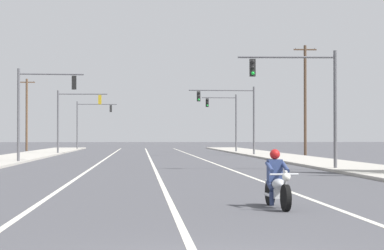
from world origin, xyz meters
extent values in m
cube|color=beige|center=(-0.15, 45.00, 0.00)|extent=(0.16, 100.00, 0.01)
cube|color=beige|center=(-3.62, 45.00, 0.00)|extent=(0.16, 100.00, 0.01)
cube|color=beige|center=(3.85, 45.00, 0.00)|extent=(0.16, 100.00, 0.01)
cube|color=#ADA89E|center=(10.71, 40.00, 0.07)|extent=(4.40, 110.00, 0.14)
cylinder|color=black|center=(2.50, 7.62, 0.32)|extent=(0.16, 0.65, 0.64)
cylinder|color=black|center=(2.39, 9.17, 0.32)|extent=(0.16, 0.65, 0.64)
cylinder|color=silver|center=(2.49, 7.72, 0.64)|extent=(0.09, 0.33, 0.68)
sphere|color=white|center=(2.50, 7.57, 0.82)|extent=(0.20, 0.20, 0.20)
cylinder|color=silver|center=(2.49, 7.77, 0.87)|extent=(0.70, 0.09, 0.04)
ellipsoid|color=#B7BABF|center=(2.45, 8.28, 0.60)|extent=(0.36, 0.58, 0.28)
cube|color=silver|center=(2.44, 8.40, 0.37)|extent=(0.27, 0.46, 0.24)
cube|color=black|center=(2.42, 8.72, 0.54)|extent=(0.31, 0.54, 0.12)
cube|color=#B7BABF|center=(2.39, 9.12, 0.62)|extent=(0.22, 0.37, 0.08)
cylinder|color=silver|center=(2.28, 8.79, 0.30)|extent=(0.12, 0.55, 0.08)
cube|color=navy|center=(2.42, 8.68, 0.92)|extent=(0.38, 0.26, 0.56)
sphere|color=#B21919|center=(2.43, 8.66, 1.33)|extent=(0.26, 0.26, 0.26)
cylinder|color=navy|center=(2.57, 8.55, 0.54)|extent=(0.17, 0.45, 0.30)
cylinder|color=navy|center=(2.61, 8.37, 0.24)|extent=(0.12, 0.16, 0.35)
cylinder|color=navy|center=(2.64, 8.43, 1.02)|extent=(0.13, 0.53, 0.27)
cylinder|color=navy|center=(2.29, 8.53, 0.54)|extent=(0.17, 0.45, 0.30)
cylinder|color=navy|center=(2.29, 8.35, 0.24)|extent=(0.12, 0.16, 0.35)
cylinder|color=navy|center=(2.24, 8.40, 1.02)|extent=(0.13, 0.53, 0.27)
cylinder|color=#56565B|center=(9.10, 27.65, 3.10)|extent=(0.18, 0.18, 6.20)
cylinder|color=#56565B|center=(6.59, 27.77, 5.85)|extent=(5.03, 0.34, 0.11)
cube|color=black|center=(4.83, 27.85, 5.30)|extent=(0.31, 0.25, 0.90)
sphere|color=black|center=(4.82, 27.70, 5.60)|extent=(0.18, 0.18, 0.18)
sphere|color=black|center=(4.82, 27.70, 5.30)|extent=(0.18, 0.18, 0.18)
sphere|color=green|center=(4.82, 27.70, 5.00)|extent=(0.18, 0.18, 0.18)
cylinder|color=#56565B|center=(-8.87, 39.06, 3.10)|extent=(0.18, 0.18, 6.20)
cylinder|color=#56565B|center=(-6.76, 39.16, 5.85)|extent=(4.22, 0.30, 0.11)
cube|color=black|center=(-5.29, 39.23, 5.30)|extent=(0.31, 0.25, 0.90)
sphere|color=black|center=(-5.30, 39.38, 5.60)|extent=(0.18, 0.18, 0.18)
sphere|color=black|center=(-5.30, 39.38, 5.30)|extent=(0.18, 0.18, 0.18)
sphere|color=green|center=(-5.30, 39.38, 5.00)|extent=(0.18, 0.18, 0.18)
cylinder|color=#56565B|center=(9.25, 55.63, 3.10)|extent=(0.18, 0.18, 6.20)
cylinder|color=#56565B|center=(6.31, 55.49, 5.85)|extent=(5.88, 0.39, 0.11)
cube|color=black|center=(4.26, 55.39, 5.30)|extent=(0.31, 0.25, 0.90)
sphere|color=black|center=(4.26, 55.24, 5.60)|extent=(0.18, 0.18, 0.18)
sphere|color=black|center=(4.26, 55.24, 5.30)|extent=(0.18, 0.18, 0.18)
sphere|color=green|center=(4.26, 55.24, 5.00)|extent=(0.18, 0.18, 0.18)
cylinder|color=#56565B|center=(-8.87, 62.32, 3.10)|extent=(0.18, 0.18, 6.20)
cylinder|color=#56565B|center=(-6.49, 62.23, 5.85)|extent=(4.76, 0.29, 0.11)
cube|color=#B79319|center=(-4.83, 62.17, 5.30)|extent=(0.31, 0.25, 0.90)
sphere|color=black|center=(-4.82, 62.32, 5.60)|extent=(0.18, 0.18, 0.18)
sphere|color=black|center=(-4.82, 62.32, 5.30)|extent=(0.18, 0.18, 0.18)
sphere|color=green|center=(-4.82, 62.32, 5.00)|extent=(0.18, 0.18, 0.18)
cylinder|color=#56565B|center=(9.28, 68.03, 3.10)|extent=(0.18, 0.18, 6.20)
cylinder|color=#56565B|center=(7.45, 67.97, 5.85)|extent=(3.66, 0.24, 0.11)
cube|color=black|center=(6.18, 67.92, 5.30)|extent=(0.31, 0.25, 0.90)
sphere|color=black|center=(6.18, 67.77, 5.60)|extent=(0.18, 0.18, 0.18)
sphere|color=black|center=(6.18, 67.77, 5.30)|extent=(0.18, 0.18, 0.18)
sphere|color=green|center=(6.18, 67.77, 5.00)|extent=(0.18, 0.18, 0.18)
cylinder|color=#56565B|center=(-8.94, 85.24, 3.10)|extent=(0.18, 0.18, 6.20)
cylinder|color=#56565B|center=(-6.44, 85.37, 5.85)|extent=(5.02, 0.37, 0.11)
cube|color=black|center=(-4.68, 85.46, 5.30)|extent=(0.31, 0.26, 0.90)
sphere|color=black|center=(-4.69, 85.61, 5.60)|extent=(0.18, 0.18, 0.18)
sphere|color=black|center=(-4.69, 85.61, 5.30)|extent=(0.18, 0.18, 0.18)
sphere|color=green|center=(-4.69, 85.61, 5.00)|extent=(0.18, 0.18, 0.18)
cylinder|color=#4C3828|center=(14.22, 56.99, 5.06)|extent=(0.26, 0.26, 10.13)
cube|color=#4C3828|center=(14.22, 56.99, 9.73)|extent=(2.12, 0.12, 0.12)
cylinder|color=slate|center=(13.33, 56.99, 9.83)|extent=(0.08, 0.08, 0.12)
cylinder|color=slate|center=(15.11, 56.99, 9.83)|extent=(0.08, 0.08, 0.12)
cylinder|color=brown|center=(-14.23, 77.91, 4.25)|extent=(0.26, 0.26, 8.50)
cube|color=brown|center=(-14.23, 77.91, 8.10)|extent=(1.89, 0.12, 0.12)
cylinder|color=slate|center=(-15.02, 77.91, 8.20)|extent=(0.08, 0.08, 0.12)
cylinder|color=slate|center=(-13.43, 77.91, 8.20)|extent=(0.08, 0.08, 0.12)
camera|label=1|loc=(-0.97, -9.64, 1.79)|focal=68.86mm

